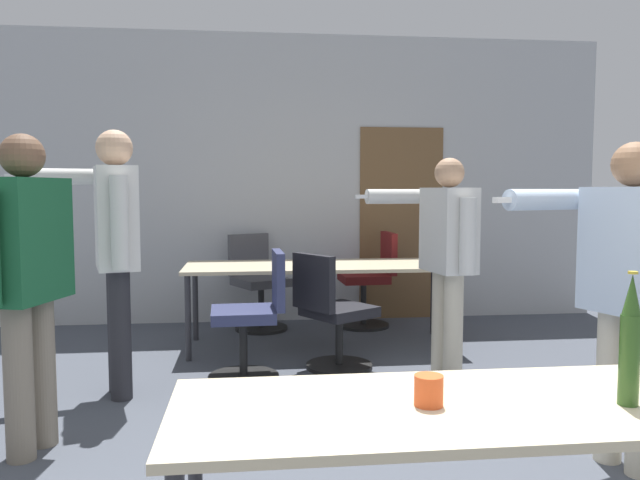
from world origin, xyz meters
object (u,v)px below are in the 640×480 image
beer_bottle (630,342)px  office_chair_far_right (332,316)px  person_center_tall (24,265)px  drink_cup (429,390)px  person_far_watching (114,237)px  office_chair_mid_tucked (254,319)px  person_left_plaid (446,247)px  office_chair_side_rolled (371,282)px  office_chair_far_left (257,284)px  person_right_polo (628,276)px

beer_bottle → office_chair_far_right: bearing=100.1°
person_center_tall → drink_cup: size_ratio=17.77×
person_far_watching → office_chair_mid_tucked: (0.92, 0.26, -0.63)m
person_left_plaid → drink_cup: person_left_plaid is taller
person_center_tall → office_chair_side_rolled: 3.72m
office_chair_mid_tucked → office_chair_far_left: office_chair_mid_tucked is taller
person_right_polo → drink_cup: bearing=108.4°
person_left_plaid → office_chair_far_right: person_left_plaid is taller
person_left_plaid → person_far_watching: (-2.34, -0.17, 0.11)m
person_far_watching → beer_bottle: (2.05, -2.52, -0.15)m
office_chair_far_right → office_chair_far_left: bearing=166.7°
office_chair_far_right → person_center_tall: bearing=-86.9°
person_far_watching → office_chair_far_right: size_ratio=1.96×
person_left_plaid → beer_bottle: 2.70m
person_left_plaid → person_far_watching: size_ratio=0.91×
office_chair_side_rolled → drink_cup: 4.42m
person_far_watching → beer_bottle: 3.25m
office_chair_far_right → drink_cup: size_ratio=9.63×
office_chair_mid_tucked → beer_bottle: 3.04m
person_left_plaid → person_center_tall: person_center_tall is taller
office_chair_side_rolled → office_chair_far_left: (-1.15, 0.04, -0.01)m
person_right_polo → drink_cup: size_ratio=17.19×
person_right_polo → person_left_plaid: bearing=-5.8°
person_center_tall → office_chair_mid_tucked: (1.19, 1.16, -0.56)m
person_far_watching → beer_bottle: bearing=-156.5°
person_right_polo → office_chair_far_right: person_right_polo is taller
office_chair_side_rolled → person_far_watching: bearing=129.4°
drink_cup → office_chair_far_left: bearing=96.1°
person_left_plaid → person_far_watching: bearing=85.6°
office_chair_far_left → drink_cup: 4.44m
person_right_polo → office_chair_mid_tucked: size_ratio=1.72×
drink_cup → office_chair_side_rolled: bearing=81.1°
person_right_polo → beer_bottle: person_right_polo is taller
person_center_tall → person_far_watching: size_ratio=0.94×
person_far_watching → office_chair_far_left: person_far_watching is taller
office_chair_mid_tucked → drink_cup: bearing=-171.6°
person_left_plaid → beer_bottle: (-0.29, -2.69, -0.04)m
person_far_watching → office_chair_far_right: 1.71m
person_far_watching → office_chair_mid_tucked: bearing=-89.6°
office_chair_far_right → office_chair_far_left: 1.61m
office_chair_far_left → beer_bottle: beer_bottle is taller
drink_cup → person_far_watching: bearing=120.3°
office_chair_side_rolled → person_right_polo: bearing=-172.0°
office_chair_far_left → beer_bottle: 4.61m
beer_bottle → office_chair_side_rolled: bearing=89.1°
office_chair_far_right → person_right_polo: bearing=-0.2°
person_right_polo → person_far_watching: size_ratio=0.91×
office_chair_mid_tucked → office_chair_far_right: office_chair_mid_tucked is taller
person_center_tall → office_chair_side_rolled: person_center_tall is taller
office_chair_mid_tucked → person_far_watching: bearing=103.7°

